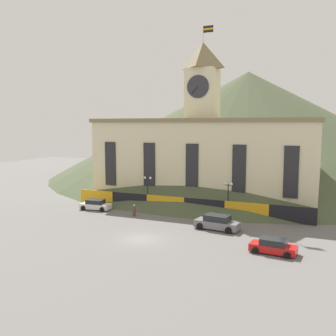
{
  "coord_description": "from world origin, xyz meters",
  "views": [
    {
      "loc": [
        18.09,
        -35.37,
        12.44
      ],
      "look_at": [
        0.0,
        7.45,
        7.04
      ],
      "focal_mm": 40.0,
      "sensor_mm": 36.0,
      "label": 1
    }
  ],
  "objects": [
    {
      "name": "street_lamp_far_left",
      "position": [
        6.06,
        14.27,
        3.36
      ],
      "size": [
        1.26,
        0.36,
        4.57
      ],
      "color": "black",
      "rests_on": "ground"
    },
    {
      "name": "pedestrian",
      "position": [
        -5.63,
        8.93,
        0.89
      ],
      "size": [
        0.5,
        0.5,
        1.63
      ],
      "rotation": [
        0.0,
        0.0,
        2.4
      ],
      "color": "brown",
      "rests_on": "ground"
    },
    {
      "name": "hillside_backdrop",
      "position": [
        0.0,
        57.73,
        12.61
      ],
      "size": [
        94.86,
        94.86,
        25.22
      ],
      "primitive_type": "cone",
      "color": "#424C33",
      "rests_on": "ground"
    },
    {
      "name": "civic_building",
      "position": [
        0.0,
        21.27,
        7.42
      ],
      "size": [
        35.56,
        9.91,
        27.45
      ],
      "color": "beige",
      "rests_on": "ground"
    },
    {
      "name": "car_gray_pickup",
      "position": [
        6.57,
        6.99,
        0.81
      ],
      "size": [
        5.5,
        2.85,
        1.75
      ],
      "rotation": [
        0.0,
        0.0,
        -0.12
      ],
      "color": "slate",
      "rests_on": "ground"
    },
    {
      "name": "car_red_sedan",
      "position": [
        13.82,
        1.02,
        0.67
      ],
      "size": [
        4.54,
        2.43,
        1.45
      ],
      "rotation": [
        0.0,
        0.0,
        3.05
      ],
      "color": "red",
      "rests_on": "ground"
    },
    {
      "name": "banner_fence",
      "position": [
        0.0,
        13.3,
        1.1
      ],
      "size": [
        35.07,
        0.12,
        2.21
      ],
      "color": "gold",
      "rests_on": "ground"
    },
    {
      "name": "street_lamp_center",
      "position": [
        -6.18,
        14.27,
        3.46
      ],
      "size": [
        1.26,
        0.36,
        4.73
      ],
      "color": "black",
      "rests_on": "ground"
    },
    {
      "name": "car_white_taxi",
      "position": [
        -12.76,
        10.21,
        0.69
      ],
      "size": [
        4.66,
        2.48,
        1.5
      ],
      "rotation": [
        0.0,
        0.0,
        3.24
      ],
      "color": "white",
      "rests_on": "ground"
    },
    {
      "name": "ground_plane",
      "position": [
        0.0,
        0.0,
        0.0
      ],
      "size": [
        160.0,
        160.0,
        0.0
      ],
      "primitive_type": "plane",
      "color": "#605E5B"
    }
  ]
}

